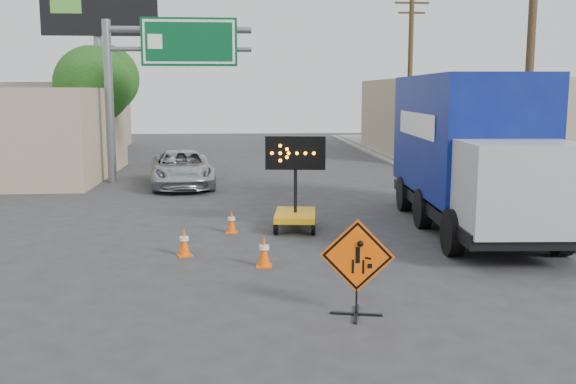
{
  "coord_description": "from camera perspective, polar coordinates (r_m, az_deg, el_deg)",
  "views": [
    {
      "loc": [
        -1.19,
        -9.75,
        3.85
      ],
      "look_at": [
        -0.11,
        3.61,
        1.75
      ],
      "focal_mm": 40.0,
      "sensor_mm": 36.0,
      "label": 1
    }
  ],
  "objects": [
    {
      "name": "utility_pole_near",
      "position": [
        21.8,
        20.69,
        10.55
      ],
      "size": [
        1.8,
        0.26,
        9.0
      ],
      "color": "#48351F",
      "rests_on": "ground"
    },
    {
      "name": "tree_left_near",
      "position": [
        32.47,
        -16.94,
        9.1
      ],
      "size": [
        3.71,
        3.71,
        6.03
      ],
      "color": "#48351F",
      "rests_on": "ground"
    },
    {
      "name": "construction_sign",
      "position": [
        11.16,
        6.16,
        -6.47
      ],
      "size": [
        1.26,
        0.9,
        1.7
      ],
      "rotation": [
        0.0,
        0.0,
        -0.23
      ],
      "color": "black",
      "rests_on": "ground"
    },
    {
      "name": "arrow_board",
      "position": [
        17.98,
        0.66,
        -1.5
      ],
      "size": [
        1.66,
        1.97,
        2.63
      ],
      "rotation": [
        0.0,
        0.0,
        -0.13
      ],
      "color": "orange",
      "rests_on": "ground"
    },
    {
      "name": "storefront_left_far",
      "position": [
        45.9,
        -22.26,
        6.21
      ],
      "size": [
        12.0,
        10.0,
        4.4
      ],
      "primitive_type": "cube",
      "color": "gray",
      "rests_on": "ground"
    },
    {
      "name": "sidewalk_right",
      "position": [
        27.22,
        18.56,
        0.49
      ],
      "size": [
        4.0,
        60.0,
        0.15
      ],
      "primitive_type": "cube",
      "color": "gray",
      "rests_on": "ground"
    },
    {
      "name": "pickup_truck",
      "position": [
        26.47,
        -9.41,
        2.05
      ],
      "size": [
        3.06,
        5.55,
        1.47
      ],
      "primitive_type": "imported",
      "rotation": [
        0.0,
        0.0,
        0.12
      ],
      "color": "#B5B7BC",
      "rests_on": "ground"
    },
    {
      "name": "tree_left_far",
      "position": [
        40.51,
        -15.97,
        9.65
      ],
      "size": [
        4.1,
        4.1,
        6.66
      ],
      "color": "#48351F",
      "rests_on": "ground"
    },
    {
      "name": "cone_c",
      "position": [
        17.69,
        -5.04,
        -2.64
      ],
      "size": [
        0.34,
        0.34,
        0.63
      ],
      "rotation": [
        0.0,
        0.0,
        -0.08
      ],
      "color": "#FF5805",
      "rests_on": "ground"
    },
    {
      "name": "box_truck",
      "position": [
        18.72,
        15.87,
        2.77
      ],
      "size": [
        3.35,
        9.23,
        4.31
      ],
      "rotation": [
        0.0,
        0.0,
        -0.06
      ],
      "color": "black",
      "rests_on": "ground"
    },
    {
      "name": "cone_b",
      "position": [
        15.38,
        -9.21,
        -4.43
      ],
      "size": [
        0.43,
        0.43,
        0.66
      ],
      "rotation": [
        0.0,
        0.0,
        0.34
      ],
      "color": "#FF5805",
      "rests_on": "ground"
    },
    {
      "name": "cone_a",
      "position": [
        14.28,
        -2.13,
        -5.31
      ],
      "size": [
        0.38,
        0.38,
        0.69
      ],
      "rotation": [
        0.0,
        0.0,
        -0.1
      ],
      "color": "#FF5805",
      "rests_on": "ground"
    },
    {
      "name": "utility_pole_far",
      "position": [
        34.99,
        10.78,
        10.14
      ],
      "size": [
        1.8,
        0.26,
        9.0
      ],
      "color": "#48351F",
      "rests_on": "ground"
    },
    {
      "name": "highway_gantry",
      "position": [
        27.92,
        -11.51,
        11.26
      ],
      "size": [
        6.18,
        0.38,
        6.9
      ],
      "color": "slate",
      "rests_on": "ground"
    },
    {
      "name": "billboard",
      "position": [
        36.5,
        -16.42,
        14.08
      ],
      "size": [
        6.1,
        0.54,
        9.85
      ],
      "color": "slate",
      "rests_on": "ground"
    },
    {
      "name": "building_right_far",
      "position": [
        42.23,
        15.12,
        6.52
      ],
      "size": [
        10.0,
        14.0,
        4.6
      ],
      "primitive_type": "cube",
      "color": "tan",
      "rests_on": "ground"
    },
    {
      "name": "ground",
      "position": [
        10.55,
        2.25,
        -12.5
      ],
      "size": [
        100.0,
        100.0,
        0.0
      ],
      "primitive_type": "plane",
      "color": "#2D2D30",
      "rests_on": "ground"
    },
    {
      "name": "curb_right",
      "position": [
        26.41,
        13.96,
        0.41
      ],
      "size": [
        0.4,
        60.0,
        0.12
      ],
      "primitive_type": "cube",
      "color": "gray",
      "rests_on": "ground"
    }
  ]
}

